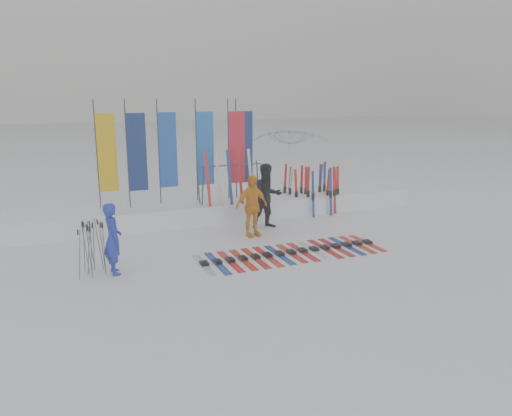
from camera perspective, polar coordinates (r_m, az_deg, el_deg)
name	(u,v)px	position (r m, az deg, el deg)	size (l,w,h in m)	color
ground	(274,263)	(12.00, 2.03, -6.36)	(120.00, 120.00, 0.00)	white
snow_bank	(215,210)	(16.05, -4.74, -0.23)	(14.00, 1.60, 0.60)	white
person_blue	(113,239)	(11.57, -16.05, -3.40)	(0.59, 0.39, 1.63)	#1D2EAD
person_black	(267,196)	(14.85, 1.30, 1.36)	(0.94, 0.73, 1.94)	black
person_yellow	(252,206)	(13.98, -0.49, 0.22)	(1.03, 0.43, 1.75)	orange
tent_canopy	(291,164)	(18.56, 4.01, 4.99)	(3.00, 3.06, 2.75)	white
ski_row	(291,252)	(12.72, 4.06, -5.07)	(4.76, 1.69, 0.07)	#ACAEB3
pole_cluster	(92,248)	(11.74, -18.26, -4.40)	(0.59, 0.73, 1.25)	#595B60
feather_flags	(184,150)	(15.69, -8.24, 6.58)	(4.87, 0.27, 3.20)	#383A3F
ski_rack	(231,178)	(15.59, -2.84, 3.47)	(2.04, 0.80, 1.23)	#383A3F
upright_skis	(313,189)	(16.97, 6.56, 2.13)	(1.70, 1.23, 1.66)	red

